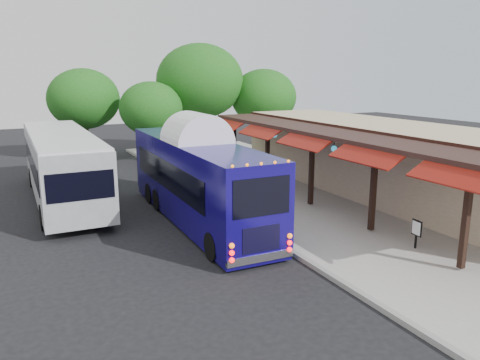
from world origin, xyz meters
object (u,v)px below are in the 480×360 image
ped_d (230,184)px  sign_board (417,229)px  ped_a (248,196)px  ped_c (270,199)px  coach_bus (198,176)px  ped_b (266,188)px  city_bus (62,163)px

ped_d → sign_board: (3.00, -8.55, -0.08)m
ped_a → ped_c: size_ratio=1.00×
ped_a → sign_board: (3.34, -6.09, -0.12)m
coach_bus → ped_d: size_ratio=7.39×
ped_b → ped_d: ped_b is taller
city_bus → sign_board: (10.02, -12.54, -0.99)m
coach_bus → city_bus: bearing=128.8°
sign_board → ped_b: bearing=114.2°
ped_b → ped_c: size_ratio=1.19×
sign_board → city_bus: bearing=133.9°
ped_d → sign_board: 9.06m
ped_a → ped_d: (0.34, 2.46, -0.04)m
ped_a → ped_d: ped_a is taller
ped_c → ped_d: ped_c is taller
ped_b → sign_board: ped_b is taller
ped_b → ped_c: (-0.54, -1.27, -0.15)m
city_bus → ped_d: (7.02, -3.99, -0.91)m
ped_c → ped_d: 3.33m
ped_a → ped_b: (1.11, 0.41, 0.16)m
ped_a → ped_c: ped_c is taller
coach_bus → sign_board: coach_bus is taller
ped_a → ped_c: 1.03m
ped_a → city_bus: bearing=131.6°
city_bus → ped_c: bearing=-45.4°
coach_bus → ped_a: (2.05, -0.53, -0.97)m
city_bus → sign_board: bearing=-51.5°
coach_bus → ped_c: size_ratio=7.01×
ped_b → ped_d: bearing=-61.1°
ped_d → ped_c: bearing=122.6°
ped_c → ped_d: size_ratio=1.05×
city_bus → ped_a: size_ratio=7.68×
coach_bus → ped_d: 3.24m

